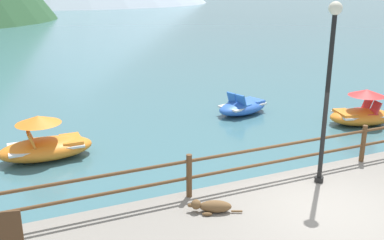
{
  "coord_description": "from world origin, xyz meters",
  "views": [
    {
      "loc": [
        -5.64,
        -6.02,
        4.7
      ],
      "look_at": [
        -0.8,
        5.0,
        0.9
      ],
      "focal_mm": 40.49,
      "sensor_mm": 36.0,
      "label": 1
    }
  ],
  "objects_px": {
    "dog_resting": "(212,206)",
    "pedal_boat_1": "(243,107)",
    "pedal_boat_3": "(46,144)",
    "pedal_boat_0": "(362,113)",
    "lamp_post": "(329,78)"
  },
  "relations": [
    {
      "from": "lamp_post",
      "to": "pedal_boat_3",
      "type": "bearing_deg",
      "value": 137.66
    },
    {
      "from": "pedal_boat_0",
      "to": "pedal_boat_3",
      "type": "bearing_deg",
      "value": 173.59
    },
    {
      "from": "pedal_boat_1",
      "to": "pedal_boat_3",
      "type": "xyz_separation_m",
      "value": [
        -7.27,
        -1.61,
        0.15
      ]
    },
    {
      "from": "lamp_post",
      "to": "pedal_boat_0",
      "type": "distance_m",
      "value": 6.68
    },
    {
      "from": "dog_resting",
      "to": "pedal_boat_0",
      "type": "bearing_deg",
      "value": 27.33
    },
    {
      "from": "lamp_post",
      "to": "dog_resting",
      "type": "distance_m",
      "value": 3.64
    },
    {
      "from": "pedal_boat_0",
      "to": "pedal_boat_1",
      "type": "relative_size",
      "value": 1.02
    },
    {
      "from": "dog_resting",
      "to": "pedal_boat_3",
      "type": "relative_size",
      "value": 0.39
    },
    {
      "from": "pedal_boat_0",
      "to": "pedal_boat_1",
      "type": "distance_m",
      "value": 4.19
    },
    {
      "from": "pedal_boat_0",
      "to": "pedal_boat_1",
      "type": "height_order",
      "value": "pedal_boat_0"
    },
    {
      "from": "dog_resting",
      "to": "pedal_boat_1",
      "type": "distance_m",
      "value": 8.25
    },
    {
      "from": "pedal_boat_3",
      "to": "dog_resting",
      "type": "bearing_deg",
      "value": -63.33
    },
    {
      "from": "dog_resting",
      "to": "pedal_boat_1",
      "type": "height_order",
      "value": "pedal_boat_1"
    },
    {
      "from": "pedal_boat_1",
      "to": "pedal_boat_0",
      "type": "bearing_deg",
      "value": -41.51
    },
    {
      "from": "dog_resting",
      "to": "lamp_post",
      "type": "bearing_deg",
      "value": 4.85
    }
  ]
}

